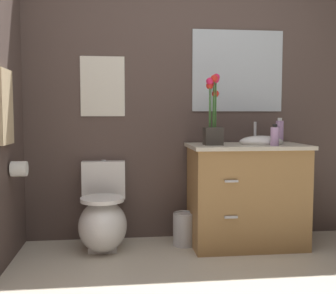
{
  "coord_description": "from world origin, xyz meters",
  "views": [
    {
      "loc": [
        -0.5,
        -1.88,
        1.07
      ],
      "look_at": [
        -0.13,
        1.29,
        0.82
      ],
      "focal_mm": 43.89,
      "sensor_mm": 36.0,
      "label": 1
    }
  ],
  "objects_px": {
    "wall_mirror": "(238,71)",
    "lotion_bottle": "(275,136)",
    "flower_vase": "(213,118)",
    "trash_bin": "(184,229)",
    "vanity_cabinet": "(247,193)",
    "soap_bottle": "(280,132)",
    "toilet": "(103,219)",
    "toilet_paper_roll": "(19,169)",
    "hanging_towel": "(6,107)",
    "wall_poster": "(103,86)"
  },
  "relations": [
    {
      "from": "vanity_cabinet",
      "to": "trash_bin",
      "type": "distance_m",
      "value": 0.59
    },
    {
      "from": "vanity_cabinet",
      "to": "wall_mirror",
      "type": "height_order",
      "value": "wall_mirror"
    },
    {
      "from": "wall_poster",
      "to": "toilet_paper_roll",
      "type": "bearing_deg",
      "value": -141.65
    },
    {
      "from": "toilet",
      "to": "lotion_bottle",
      "type": "height_order",
      "value": "lotion_bottle"
    },
    {
      "from": "flower_vase",
      "to": "trash_bin",
      "type": "height_order",
      "value": "flower_vase"
    },
    {
      "from": "soap_bottle",
      "to": "trash_bin",
      "type": "height_order",
      "value": "soap_bottle"
    },
    {
      "from": "vanity_cabinet",
      "to": "wall_mirror",
      "type": "bearing_deg",
      "value": 90.55
    },
    {
      "from": "toilet",
      "to": "wall_mirror",
      "type": "height_order",
      "value": "wall_mirror"
    },
    {
      "from": "toilet",
      "to": "flower_vase",
      "type": "bearing_deg",
      "value": -4.78
    },
    {
      "from": "vanity_cabinet",
      "to": "soap_bottle",
      "type": "distance_m",
      "value": 0.6
    },
    {
      "from": "flower_vase",
      "to": "lotion_bottle",
      "type": "bearing_deg",
      "value": -15.5
    },
    {
      "from": "toilet_paper_roll",
      "to": "trash_bin",
      "type": "bearing_deg",
      "value": 9.79
    },
    {
      "from": "soap_bottle",
      "to": "wall_poster",
      "type": "relative_size",
      "value": 0.43
    },
    {
      "from": "lotion_bottle",
      "to": "wall_mirror",
      "type": "height_order",
      "value": "wall_mirror"
    },
    {
      "from": "toilet",
      "to": "trash_bin",
      "type": "height_order",
      "value": "toilet"
    },
    {
      "from": "toilet",
      "to": "flower_vase",
      "type": "xyz_separation_m",
      "value": [
        0.87,
        -0.07,
        0.8
      ]
    },
    {
      "from": "toilet",
      "to": "hanging_towel",
      "type": "bearing_deg",
      "value": -155.89
    },
    {
      "from": "toilet",
      "to": "toilet_paper_roll",
      "type": "xyz_separation_m",
      "value": [
        -0.59,
        -0.2,
        0.44
      ]
    },
    {
      "from": "hanging_towel",
      "to": "wall_poster",
      "type": "bearing_deg",
      "value": 40.85
    },
    {
      "from": "wall_mirror",
      "to": "toilet_paper_roll",
      "type": "xyz_separation_m",
      "value": [
        -1.75,
        -0.46,
        -0.77
      ]
    },
    {
      "from": "vanity_cabinet",
      "to": "flower_vase",
      "type": "bearing_deg",
      "value": -171.11
    },
    {
      "from": "vanity_cabinet",
      "to": "soap_bottle",
      "type": "bearing_deg",
      "value": 16.9
    },
    {
      "from": "flower_vase",
      "to": "trash_bin",
      "type": "xyz_separation_m",
      "value": [
        -0.21,
        0.09,
        -0.91
      ]
    },
    {
      "from": "toilet",
      "to": "vanity_cabinet",
      "type": "height_order",
      "value": "vanity_cabinet"
    },
    {
      "from": "trash_bin",
      "to": "vanity_cabinet",
      "type": "bearing_deg",
      "value": -4.96
    },
    {
      "from": "wall_poster",
      "to": "wall_mirror",
      "type": "xyz_separation_m",
      "value": [
        1.16,
        0.0,
        0.14
      ]
    },
    {
      "from": "vanity_cabinet",
      "to": "soap_bottle",
      "type": "xyz_separation_m",
      "value": [
        0.31,
        0.09,
        0.5
      ]
    },
    {
      "from": "toilet",
      "to": "lotion_bottle",
      "type": "xyz_separation_m",
      "value": [
        1.33,
        -0.2,
        0.66
      ]
    },
    {
      "from": "vanity_cabinet",
      "to": "toilet_paper_roll",
      "type": "distance_m",
      "value": 1.78
    },
    {
      "from": "flower_vase",
      "to": "hanging_towel",
      "type": "xyz_separation_m",
      "value": [
        -1.51,
        -0.21,
        0.08
      ]
    },
    {
      "from": "flower_vase",
      "to": "wall_mirror",
      "type": "distance_m",
      "value": 0.6
    },
    {
      "from": "wall_poster",
      "to": "wall_mirror",
      "type": "height_order",
      "value": "wall_mirror"
    },
    {
      "from": "wall_mirror",
      "to": "vanity_cabinet",
      "type": "bearing_deg",
      "value": -89.45
    },
    {
      "from": "lotion_bottle",
      "to": "toilet_paper_roll",
      "type": "bearing_deg",
      "value": 179.9
    },
    {
      "from": "vanity_cabinet",
      "to": "toilet_paper_roll",
      "type": "xyz_separation_m",
      "value": [
        -1.75,
        -0.17,
        0.25
      ]
    },
    {
      "from": "hanging_towel",
      "to": "wall_mirror",
      "type": "bearing_deg",
      "value": 17.08
    },
    {
      "from": "trash_bin",
      "to": "wall_mirror",
      "type": "height_order",
      "value": "wall_mirror"
    },
    {
      "from": "toilet",
      "to": "trash_bin",
      "type": "xyz_separation_m",
      "value": [
        0.66,
        0.02,
        -0.11
      ]
    },
    {
      "from": "vanity_cabinet",
      "to": "lotion_bottle",
      "type": "height_order",
      "value": "vanity_cabinet"
    },
    {
      "from": "toilet",
      "to": "toilet_paper_roll",
      "type": "distance_m",
      "value": 0.76
    },
    {
      "from": "wall_poster",
      "to": "toilet_paper_roll",
      "type": "xyz_separation_m",
      "value": [
        -0.59,
        -0.46,
        -0.63
      ]
    },
    {
      "from": "wall_poster",
      "to": "toilet_paper_roll",
      "type": "distance_m",
      "value": 0.98
    },
    {
      "from": "toilet",
      "to": "toilet_paper_roll",
      "type": "bearing_deg",
      "value": -161.48
    },
    {
      "from": "soap_bottle",
      "to": "flower_vase",
      "type": "bearing_deg",
      "value": -166.96
    },
    {
      "from": "trash_bin",
      "to": "flower_vase",
      "type": "bearing_deg",
      "value": -22.91
    },
    {
      "from": "toilet",
      "to": "flower_vase",
      "type": "height_order",
      "value": "flower_vase"
    },
    {
      "from": "wall_mirror",
      "to": "lotion_bottle",
      "type": "bearing_deg",
      "value": -70.53
    },
    {
      "from": "trash_bin",
      "to": "wall_poster",
      "type": "xyz_separation_m",
      "value": [
        -0.66,
        0.25,
        1.17
      ]
    },
    {
      "from": "soap_bottle",
      "to": "toilet_paper_roll",
      "type": "distance_m",
      "value": 2.09
    },
    {
      "from": "trash_bin",
      "to": "toilet_paper_roll",
      "type": "distance_m",
      "value": 1.37
    }
  ]
}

